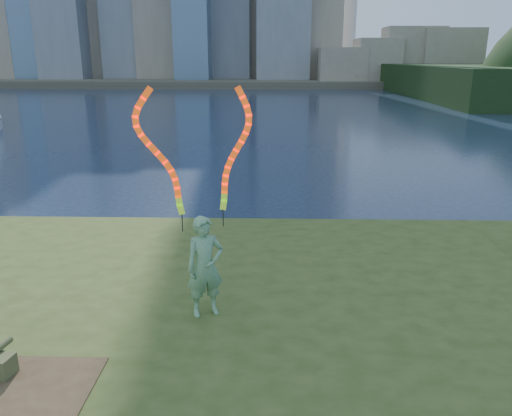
{
  "coord_description": "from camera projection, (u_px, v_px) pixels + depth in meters",
  "views": [
    {
      "loc": [
        1.72,
        -7.96,
        5.01
      ],
      "look_at": [
        1.48,
        1.0,
        2.3
      ],
      "focal_mm": 35.0,
      "sensor_mm": 36.0,
      "label": 1
    }
  ],
  "objects": [
    {
      "name": "ground",
      "position": [
        174.0,
        343.0,
        9.11
      ],
      "size": [
        320.0,
        320.0,
        0.0
      ],
      "primitive_type": "plane",
      "color": "#19253E",
      "rests_on": "ground"
    },
    {
      "name": "grassy_knoll",
      "position": [
        142.0,
        414.0,
        6.82
      ],
      "size": [
        20.0,
        18.0,
        0.8
      ],
      "color": "#3A4A1A",
      "rests_on": "ground"
    },
    {
      "name": "far_shore",
      "position": [
        261.0,
        80.0,
        99.83
      ],
      "size": [
        320.0,
        40.0,
        1.2
      ],
      "primitive_type": "cube",
      "color": "#4A4536",
      "rests_on": "ground"
    },
    {
      "name": "woman_with_ribbons",
      "position": [
        204.0,
        236.0,
        8.17
      ],
      "size": [
        1.93,
        0.86,
        4.11
      ],
      "rotation": [
        0.0,
        0.0,
        0.41
      ],
      "color": "#18681F",
      "rests_on": "grassy_knoll"
    }
  ]
}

